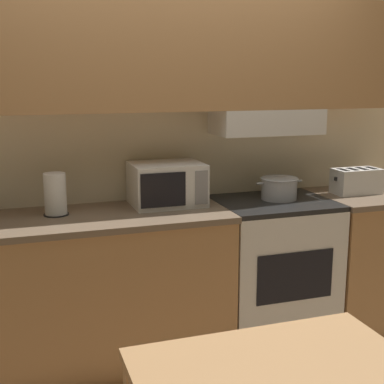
{
  "coord_description": "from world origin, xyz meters",
  "views": [
    {
      "loc": [
        -0.86,
        -3.28,
        1.67
      ],
      "look_at": [
        0.05,
        -0.56,
        1.06
      ],
      "focal_mm": 50.0,
      "sensor_mm": 36.0,
      "label": 1
    }
  ],
  "objects_px": {
    "cooking_pot": "(279,188)",
    "toaster": "(357,181)",
    "stove_range": "(272,268)",
    "paper_towel_roll": "(55,194)",
    "microwave": "(167,184)"
  },
  "relations": [
    {
      "from": "toaster",
      "to": "cooking_pot",
      "type": "bearing_deg",
      "value": 178.94
    },
    {
      "from": "cooking_pot",
      "to": "microwave",
      "type": "height_order",
      "value": "microwave"
    },
    {
      "from": "stove_range",
      "to": "cooking_pot",
      "type": "xyz_separation_m",
      "value": [
        0.05,
        0.03,
        0.53
      ]
    },
    {
      "from": "cooking_pot",
      "to": "paper_towel_roll",
      "type": "distance_m",
      "value": 1.39
    },
    {
      "from": "paper_towel_roll",
      "to": "microwave",
      "type": "bearing_deg",
      "value": 4.13
    },
    {
      "from": "stove_range",
      "to": "microwave",
      "type": "xyz_separation_m",
      "value": [
        -0.68,
        0.11,
        0.58
      ]
    },
    {
      "from": "cooking_pot",
      "to": "toaster",
      "type": "xyz_separation_m",
      "value": [
        0.57,
        -0.01,
        0.01
      ]
    },
    {
      "from": "microwave",
      "to": "toaster",
      "type": "height_order",
      "value": "microwave"
    },
    {
      "from": "stove_range",
      "to": "paper_towel_roll",
      "type": "bearing_deg",
      "value": 177.21
    },
    {
      "from": "microwave",
      "to": "paper_towel_roll",
      "type": "bearing_deg",
      "value": -175.87
    },
    {
      "from": "microwave",
      "to": "paper_towel_roll",
      "type": "height_order",
      "value": "microwave"
    },
    {
      "from": "cooking_pot",
      "to": "toaster",
      "type": "height_order",
      "value": "toaster"
    },
    {
      "from": "stove_range",
      "to": "paper_towel_roll",
      "type": "relative_size",
      "value": 3.76
    },
    {
      "from": "toaster",
      "to": "paper_towel_roll",
      "type": "relative_size",
      "value": 1.36
    },
    {
      "from": "microwave",
      "to": "stove_range",
      "type": "bearing_deg",
      "value": -9.55
    }
  ]
}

